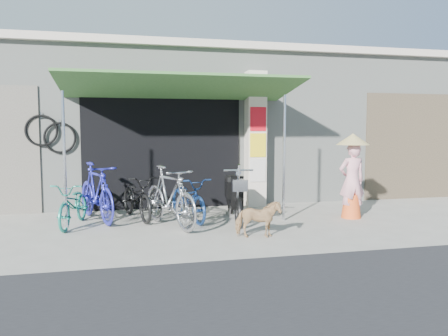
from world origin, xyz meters
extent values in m
plane|color=#A39F93|center=(0.00, 0.00, 0.00)|extent=(80.00, 80.00, 0.00)
cube|color=#9EA39B|center=(0.00, 5.10, 1.75)|extent=(12.00, 5.00, 3.50)
cube|color=beige|center=(0.00, 5.10, 3.58)|extent=(12.30, 5.30, 0.16)
cube|color=black|center=(-1.20, 2.58, 1.25)|extent=(3.40, 0.06, 2.50)
cube|color=black|center=(-1.20, 2.59, 0.55)|extent=(3.06, 0.04, 1.10)
torus|color=black|center=(-3.30, 2.54, 1.55)|extent=(0.65, 0.05, 0.65)
cylinder|color=silver|center=(-3.30, 2.56, 1.87)|extent=(0.02, 0.02, 0.12)
torus|color=black|center=(-3.65, 2.54, 1.70)|extent=(0.65, 0.05, 0.65)
cylinder|color=silver|center=(-3.65, 2.56, 2.02)|extent=(0.02, 0.02, 0.12)
cube|color=beige|center=(0.85, 2.45, 1.50)|extent=(0.42, 0.42, 3.00)
cube|color=red|center=(0.85, 2.23, 1.95)|extent=(0.36, 0.02, 0.52)
cube|color=yellow|center=(0.85, 2.23, 1.38)|extent=(0.36, 0.02, 0.52)
cube|color=silver|center=(0.85, 2.23, 0.82)|extent=(0.36, 0.02, 0.50)
cube|color=#33622C|center=(-0.90, 1.65, 2.55)|extent=(4.60, 1.88, 0.35)
cylinder|color=silver|center=(-3.00, 0.75, 1.18)|extent=(0.05, 0.05, 2.36)
cylinder|color=silver|center=(0.90, 0.75, 1.18)|extent=(0.05, 0.05, 2.36)
cube|color=brown|center=(5.00, 2.59, 1.30)|extent=(2.60, 0.06, 2.60)
imported|color=#1C7E6A|center=(-2.91, 1.13, 0.39)|extent=(0.80, 1.57, 0.79)
imported|color=#2324A0|center=(-2.55, 1.51, 0.55)|extent=(1.15, 1.89, 1.10)
imported|color=black|center=(-1.80, 1.52, 0.43)|extent=(0.99, 1.71, 0.85)
imported|color=#A2A3A7|center=(-1.26, 0.69, 0.54)|extent=(1.17, 1.86, 1.08)
imported|color=navy|center=(-0.85, 1.19, 0.41)|extent=(0.92, 1.66, 0.83)
imported|color=tan|center=(0.03, -0.41, 0.30)|extent=(0.76, 0.46, 0.60)
torus|color=black|center=(-0.10, 0.31, 0.26)|extent=(0.16, 0.53, 0.53)
torus|color=black|center=(0.08, 1.59, 0.26)|extent=(0.16, 0.53, 0.53)
cube|color=black|center=(-0.01, 0.95, 0.34)|extent=(0.35, 0.97, 0.10)
cube|color=black|center=(0.04, 1.30, 0.56)|extent=(0.33, 0.58, 0.34)
cube|color=black|center=(0.04, 1.30, 0.77)|extent=(0.31, 0.57, 0.09)
cube|color=black|center=(-0.07, 0.51, 0.62)|extent=(0.23, 0.13, 0.56)
cylinder|color=silver|center=(-0.09, 0.34, 1.02)|extent=(0.52, 0.10, 0.03)
cube|color=silver|center=(-0.12, 0.16, 0.78)|extent=(0.28, 0.23, 0.20)
imported|color=pink|center=(2.28, 0.70, 0.73)|extent=(0.54, 0.35, 1.47)
cone|color=#DF521F|center=(2.28, 0.70, 0.23)|extent=(0.38, 0.38, 0.46)
cone|color=tan|center=(2.28, 0.70, 1.54)|extent=(0.64, 0.64, 0.22)
camera|label=1|loc=(-2.03, -6.94, 1.71)|focal=35.00mm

